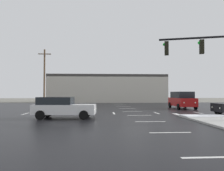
# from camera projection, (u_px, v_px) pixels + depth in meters

# --- Properties ---
(ground_plane) EXTENTS (120.00, 120.00, 0.00)m
(ground_plane) POSITION_uv_depth(u_px,v_px,m) (135.00, 113.00, 20.37)
(ground_plane) COLOR slate
(road_asphalt) EXTENTS (44.00, 44.00, 0.02)m
(road_asphalt) POSITION_uv_depth(u_px,v_px,m) (135.00, 113.00, 20.37)
(road_asphalt) COLOR black
(road_asphalt) RESTS_ON ground_plane
(snow_strip_curbside) EXTENTS (4.00, 1.60, 0.06)m
(snow_strip_curbside) POSITION_uv_depth(u_px,v_px,m) (209.00, 116.00, 16.68)
(snow_strip_curbside) COLOR white
(snow_strip_curbside) RESTS_ON sidewalk_corner
(lane_markings) EXTENTS (36.15, 36.15, 0.01)m
(lane_markings) POSITION_uv_depth(u_px,v_px,m) (152.00, 115.00, 19.07)
(lane_markings) COLOR silver
(lane_markings) RESTS_ON road_asphalt
(traffic_signal_mast) EXTENTS (5.13, 1.69, 5.93)m
(traffic_signal_mast) POSITION_uv_depth(u_px,v_px,m) (216.00, 60.00, 14.72)
(traffic_signal_mast) COLOR black
(traffic_signal_mast) RESTS_ON sidewalk_corner
(strip_building_background) EXTENTS (22.96, 8.00, 5.47)m
(strip_building_background) POSITION_uv_depth(u_px,v_px,m) (107.00, 89.00, 45.04)
(strip_building_background) COLOR beige
(strip_building_background) RESTS_ON ground_plane
(sedan_white) EXTENTS (4.64, 2.29, 1.58)m
(sedan_white) POSITION_uv_depth(u_px,v_px,m) (62.00, 107.00, 16.26)
(sedan_white) COLOR white
(sedan_white) RESTS_ON road_asphalt
(suv_red) EXTENTS (2.27, 4.88, 2.03)m
(suv_red) POSITION_uv_depth(u_px,v_px,m) (182.00, 100.00, 26.41)
(suv_red) COLOR #B21919
(suv_red) RESTS_ON road_asphalt
(utility_pole_distant) EXTENTS (2.20, 0.28, 9.49)m
(utility_pole_distant) POSITION_uv_depth(u_px,v_px,m) (44.00, 75.00, 38.11)
(utility_pole_distant) COLOR brown
(utility_pole_distant) RESTS_ON ground_plane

